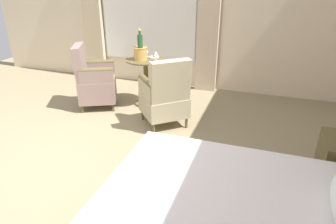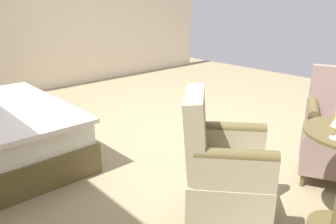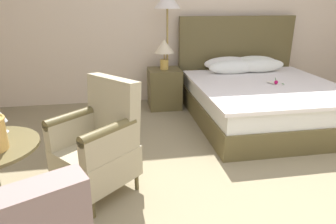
{
  "view_description": "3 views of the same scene",
  "coord_description": "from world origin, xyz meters",
  "px_view_note": "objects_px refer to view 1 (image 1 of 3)",
  "views": [
    {
      "loc": [
        2.12,
        2.12,
        1.88
      ],
      "look_at": [
        -0.67,
        1.16,
        0.54
      ],
      "focal_mm": 32.0,
      "sensor_mm": 36.0,
      "label": 1
    },
    {
      "loc": [
        -2.59,
        2.48,
        1.52
      ],
      "look_at": [
        -0.77,
        0.83,
        0.67
      ],
      "focal_mm": 35.0,
      "sensor_mm": 36.0,
      "label": 2
    },
    {
      "loc": [
        -1.18,
        -1.39,
        1.54
      ],
      "look_at": [
        -0.74,
        1.17,
        0.57
      ],
      "focal_mm": 32.0,
      "sensor_mm": 36.0,
      "label": 3
    }
  ],
  "objects_px": {
    "champagne_bucket": "(140,51)",
    "wine_glass_near_edge": "(146,51)",
    "wine_glass_near_bucket": "(156,54)",
    "side_table_round": "(146,78)",
    "snack_plate": "(154,57)",
    "armchair_facing_bed": "(94,81)",
    "armchair_by_window": "(165,96)"
  },
  "relations": [
    {
      "from": "champagne_bucket",
      "to": "wine_glass_near_edge",
      "type": "height_order",
      "value": "champagne_bucket"
    },
    {
      "from": "wine_glass_near_bucket",
      "to": "wine_glass_near_edge",
      "type": "distance_m",
      "value": 0.3
    },
    {
      "from": "wine_glass_near_bucket",
      "to": "wine_glass_near_edge",
      "type": "relative_size",
      "value": 1.07
    },
    {
      "from": "side_table_round",
      "to": "snack_plate",
      "type": "height_order",
      "value": "snack_plate"
    },
    {
      "from": "wine_glass_near_edge",
      "to": "snack_plate",
      "type": "distance_m",
      "value": 0.16
    },
    {
      "from": "snack_plate",
      "to": "wine_glass_near_bucket",
      "type": "bearing_deg",
      "value": 28.75
    },
    {
      "from": "champagne_bucket",
      "to": "armchair_facing_bed",
      "type": "xyz_separation_m",
      "value": [
        0.29,
        -0.66,
        -0.44
      ]
    },
    {
      "from": "wine_glass_near_bucket",
      "to": "snack_plate",
      "type": "relative_size",
      "value": 0.98
    },
    {
      "from": "side_table_round",
      "to": "champagne_bucket",
      "type": "height_order",
      "value": "champagne_bucket"
    },
    {
      "from": "champagne_bucket",
      "to": "armchair_by_window",
      "type": "height_order",
      "value": "champagne_bucket"
    },
    {
      "from": "wine_glass_near_bucket",
      "to": "snack_plate",
      "type": "distance_m",
      "value": 0.24
    },
    {
      "from": "champagne_bucket",
      "to": "wine_glass_near_edge",
      "type": "distance_m",
      "value": 0.2
    },
    {
      "from": "wine_glass_near_edge",
      "to": "armchair_by_window",
      "type": "height_order",
      "value": "armchair_by_window"
    },
    {
      "from": "champagne_bucket",
      "to": "side_table_round",
      "type": "bearing_deg",
      "value": 135.92
    },
    {
      "from": "side_table_round",
      "to": "wine_glass_near_edge",
      "type": "xyz_separation_m",
      "value": [
        -0.14,
        -0.04,
        0.39
      ]
    },
    {
      "from": "champagne_bucket",
      "to": "snack_plate",
      "type": "height_order",
      "value": "champagne_bucket"
    },
    {
      "from": "wine_glass_near_bucket",
      "to": "armchair_by_window",
      "type": "bearing_deg",
      "value": 31.19
    },
    {
      "from": "side_table_round",
      "to": "armchair_by_window",
      "type": "relative_size",
      "value": 0.76
    },
    {
      "from": "champagne_bucket",
      "to": "wine_glass_near_edge",
      "type": "bearing_deg",
      "value": 177.07
    },
    {
      "from": "snack_plate",
      "to": "champagne_bucket",
      "type": "bearing_deg",
      "value": -35.09
    },
    {
      "from": "wine_glass_near_edge",
      "to": "armchair_facing_bed",
      "type": "relative_size",
      "value": 0.15
    },
    {
      "from": "wine_glass_near_bucket",
      "to": "snack_plate",
      "type": "xyz_separation_m",
      "value": [
        -0.19,
        -0.1,
        -0.1
      ]
    },
    {
      "from": "snack_plate",
      "to": "armchair_facing_bed",
      "type": "relative_size",
      "value": 0.16
    },
    {
      "from": "snack_plate",
      "to": "armchair_by_window",
      "type": "height_order",
      "value": "armchair_by_window"
    },
    {
      "from": "wine_glass_near_edge",
      "to": "armchair_by_window",
      "type": "relative_size",
      "value": 0.15
    },
    {
      "from": "side_table_round",
      "to": "wine_glass_near_edge",
      "type": "bearing_deg",
      "value": -162.55
    },
    {
      "from": "champagne_bucket",
      "to": "armchair_by_window",
      "type": "xyz_separation_m",
      "value": [
        0.56,
        0.58,
        -0.43
      ]
    },
    {
      "from": "wine_glass_near_edge",
      "to": "snack_plate",
      "type": "xyz_separation_m",
      "value": [
        -0.0,
        0.13,
        -0.09
      ]
    },
    {
      "from": "wine_glass_near_bucket",
      "to": "armchair_by_window",
      "type": "distance_m",
      "value": 0.78
    },
    {
      "from": "armchair_facing_bed",
      "to": "champagne_bucket",
      "type": "bearing_deg",
      "value": 113.43
    },
    {
      "from": "armchair_facing_bed",
      "to": "armchair_by_window",
      "type": "bearing_deg",
      "value": 77.77
    },
    {
      "from": "wine_glass_near_edge",
      "to": "champagne_bucket",
      "type": "bearing_deg",
      "value": -2.93
    }
  ]
}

